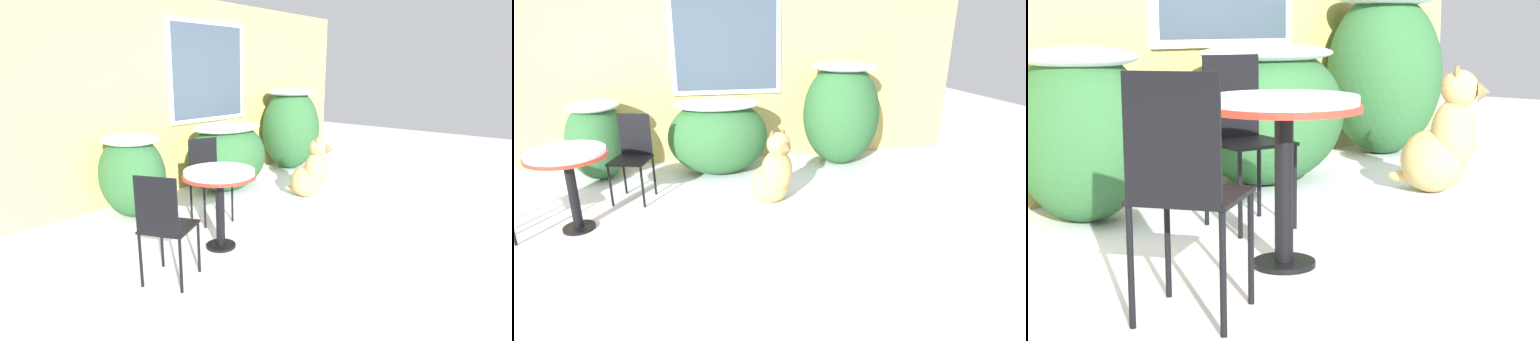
# 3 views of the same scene
# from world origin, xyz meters

# --- Properties ---
(ground_plane) EXTENTS (16.00, 16.00, 0.00)m
(ground_plane) POSITION_xyz_m (0.00, 0.00, 0.00)
(ground_plane) COLOR white
(shrub_left) EXTENTS (0.71, 0.85, 0.96)m
(shrub_left) POSITION_xyz_m (-0.91, 1.70, 0.52)
(shrub_left) COLOR #2D6033
(shrub_left) RESTS_ON ground_plane
(shrub_middle) EXTENTS (1.24, 0.91, 0.95)m
(shrub_middle) POSITION_xyz_m (0.55, 1.60, 0.51)
(shrub_middle) COLOR #2D6033
(shrub_middle) RESTS_ON ground_plane
(shrub_right) EXTENTS (1.01, 0.95, 1.36)m
(shrub_right) POSITION_xyz_m (2.19, 1.71, 0.71)
(shrub_right) COLOR #2D6033
(shrub_right) RESTS_ON ground_plane
(patio_table) EXTENTS (0.69, 0.69, 0.77)m
(patio_table) POSITION_xyz_m (-0.85, 0.31, 0.65)
(patio_table) COLOR black
(patio_table) RESTS_ON ground_plane
(patio_chair_near_table) EXTENTS (0.46, 0.46, 0.92)m
(patio_chair_near_table) POSITION_xyz_m (-0.40, 0.97, 0.51)
(patio_chair_near_table) COLOR black
(patio_chair_near_table) RESTS_ON ground_plane
(patio_chair_far_side) EXTENTS (0.50, 0.50, 0.92)m
(patio_chair_far_side) POSITION_xyz_m (-1.61, 0.15, 0.51)
(patio_chair_far_side) COLOR black
(patio_chair_far_side) RESTS_ON ground_plane
(dog) EXTENTS (0.56, 0.62, 0.82)m
(dog) POSITION_xyz_m (1.04, 0.54, 0.32)
(dog) COLOR tan
(dog) RESTS_ON ground_plane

